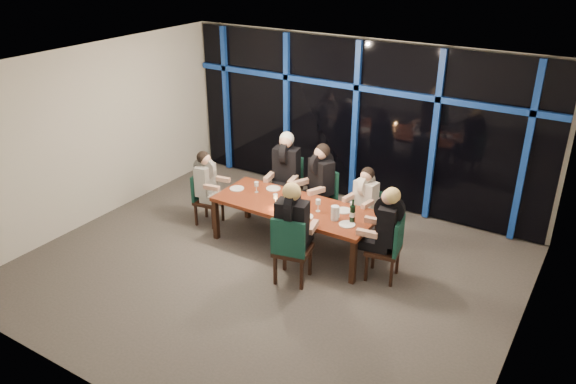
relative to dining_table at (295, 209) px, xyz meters
name	(u,v)px	position (x,y,z in m)	size (l,w,h in m)	color
room	(265,143)	(0.00, -0.80, 1.34)	(7.04, 7.00, 3.02)	#57514D
window_wall	(357,120)	(0.01, 2.13, 0.87)	(6.86, 0.43, 2.94)	black
dining_table	(295,209)	(0.00, 0.00, 0.00)	(2.60, 1.00, 0.75)	maroon
chair_far_left	(287,183)	(-0.73, 0.96, -0.09)	(0.57, 0.57, 1.05)	black
chair_far_mid	(323,195)	(0.01, 0.91, -0.12)	(0.62, 0.62, 1.01)	black
chair_far_right	(366,212)	(0.85, 0.84, -0.19)	(0.47, 0.47, 0.87)	black
chair_end_left	(204,196)	(-1.76, -0.09, -0.18)	(0.48, 0.48, 0.90)	black
chair_end_right	(390,246)	(1.63, -0.06, -0.13)	(0.52, 0.52, 0.99)	black
chair_near_mid	(291,247)	(0.49, -0.91, -0.09)	(0.59, 0.59, 1.07)	black
diner_far_left	(286,163)	(-0.72, 0.88, 0.32)	(0.57, 0.70, 1.03)	black
diner_far_mid	(319,174)	(-0.03, 0.83, 0.29)	(0.64, 0.70, 0.99)	black
diner_far_right	(365,194)	(0.84, 0.77, 0.15)	(0.47, 0.57, 0.85)	white
diner_end_left	(207,177)	(-1.68, -0.08, 0.18)	(0.59, 0.48, 0.88)	black
diner_end_right	(386,220)	(1.54, -0.08, 0.26)	(0.65, 0.53, 0.96)	black
diner_near_mid	(293,218)	(0.47, -0.82, 0.33)	(0.59, 0.71, 1.04)	black
plate_far_left	(273,189)	(-0.61, 0.32, 0.08)	(0.24, 0.24, 0.01)	white
plate_far_mid	(291,193)	(-0.26, 0.32, 0.08)	(0.24, 0.24, 0.01)	white
plate_far_right	(344,211)	(0.74, 0.21, 0.08)	(0.24, 0.24, 0.01)	white
plate_end_left	(237,189)	(-1.12, 0.00, 0.08)	(0.24, 0.24, 0.01)	white
plate_end_right	(347,224)	(0.99, -0.16, 0.08)	(0.24, 0.24, 0.01)	white
plate_near_mid	(305,217)	(0.35, -0.27, 0.08)	(0.24, 0.24, 0.01)	white
wine_bottle	(352,214)	(1.01, -0.05, 0.21)	(0.08, 0.08, 0.36)	black
water_pitcher	(335,213)	(0.76, -0.11, 0.18)	(0.14, 0.12, 0.22)	white
tea_light	(277,208)	(-0.15, -0.27, 0.08)	(0.05, 0.05, 0.03)	#FB9A4B
wine_glass_a	(275,197)	(-0.26, -0.15, 0.20)	(0.07, 0.07, 0.18)	silver
wine_glass_b	(296,197)	(0.00, 0.03, 0.19)	(0.07, 0.07, 0.17)	silver
wine_glass_c	(318,203)	(0.41, 0.00, 0.21)	(0.08, 0.08, 0.20)	white
wine_glass_d	(256,185)	(-0.77, 0.07, 0.20)	(0.07, 0.07, 0.18)	silver
wine_glass_e	(352,205)	(0.88, 0.22, 0.20)	(0.07, 0.07, 0.18)	silver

